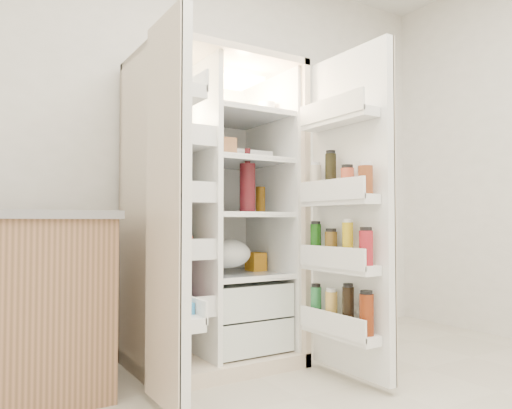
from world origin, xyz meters
TOP-DOWN VIEW (x-y plane):
  - wall_back at (0.00, 2.00)m, footprint 4.00×0.02m
  - refrigerator at (-0.09, 1.65)m, footprint 0.92×0.70m
  - freezer_door at (-0.60, 1.05)m, footprint 0.15×0.40m
  - fridge_door at (0.38, 0.96)m, footprint 0.17×0.58m

SIDE VIEW (x-z plane):
  - refrigerator at x=-0.09m, z-range -0.16..1.64m
  - fridge_door at x=0.38m, z-range 0.01..1.73m
  - freezer_door at x=-0.60m, z-range 0.03..1.75m
  - wall_back at x=0.00m, z-range 0.00..2.70m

